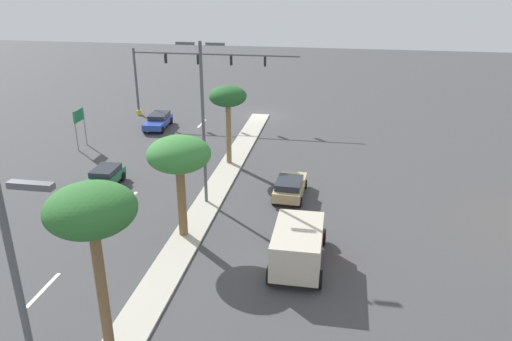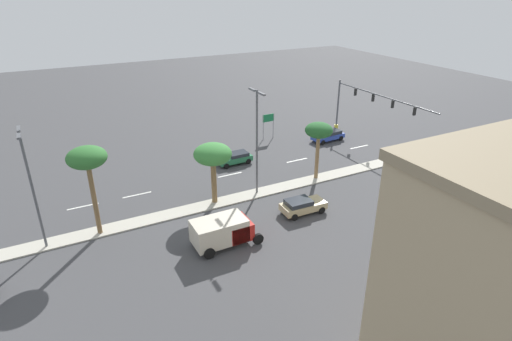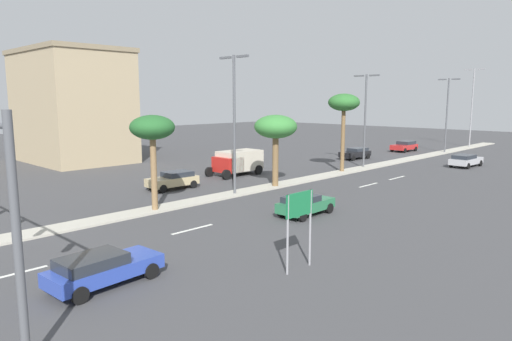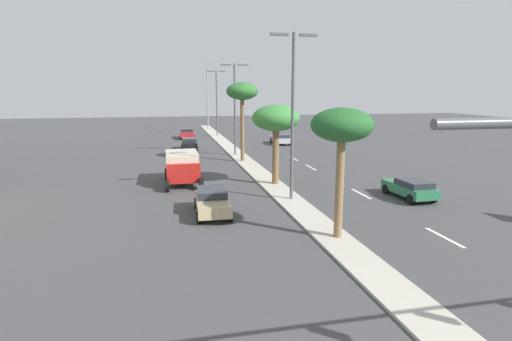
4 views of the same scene
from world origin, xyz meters
The scene contains 19 objects.
ground_plane centered at (0.00, 30.50, 0.00)m, with size 160.00×160.00×0.00m, color #424244.
median_curb centered at (0.00, 39.21, 0.06)m, with size 1.80×78.42×0.12m, color #B7B2A3.
lane_stripe_right centered at (5.28, 13.32, 0.01)m, with size 0.20×2.80×0.01m, color silver.
lane_stripe_inboard centered at (5.28, 21.95, 0.01)m, with size 0.20×2.80×0.01m, color silver.
lane_stripe_mid centered at (5.28, 31.95, 0.01)m, with size 0.20×2.80×0.01m, color silver.
lane_stripe_trailing centered at (5.28, 36.96, 0.01)m, with size 0.20×2.80×0.01m, color silver.
palm_tree_inboard centered at (0.20, 14.25, 5.24)m, with size 2.83×2.83×6.06m.
palm_tree_outboard centered at (0.27, 25.79, 4.85)m, with size 3.46×3.46×5.80m.
palm_tree_far centered at (-0.25, 36.26, 6.66)m, with size 3.05×3.05×7.58m.
street_lamp_left centered at (0.12, 21.37, 6.07)m, with size 2.90×0.24×10.20m.
street_lamp_trailing centered at (-0.30, 40.32, 5.74)m, with size 2.90×0.24×9.57m.
street_lamp_center centered at (0.22, 60.03, 5.86)m, with size 2.90×0.24×9.79m.
street_lamp_rear centered at (-0.15, 70.10, 6.76)m, with size 2.90×0.24×11.55m.
sedan_green_mid centered at (7.79, 20.14, 0.71)m, with size 1.93×4.03×1.29m.
sedan_black_right centered at (-4.87, 46.03, 0.73)m, with size 2.14×4.31×1.32m.
sedan_tan_rear centered at (-5.14, 19.54, 0.75)m, with size 2.05×4.14×1.38m.
sedan_red_leading centered at (-4.49, 57.90, 0.76)m, with size 2.24×4.29×1.42m.
sedan_silver_outboard centered at (7.13, 48.56, 0.73)m, with size 2.16×4.63×1.33m.
box_truck centered at (-6.44, 27.74, 1.29)m, with size 2.65×5.33×2.31m.
Camera 4 is at (-7.55, -2.87, 6.92)m, focal length 28.67 mm.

